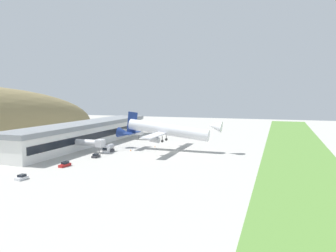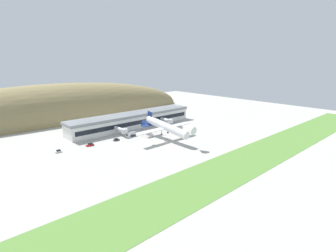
# 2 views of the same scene
# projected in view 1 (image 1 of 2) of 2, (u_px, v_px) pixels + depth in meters

# --- Properties ---
(ground_plane) EXTENTS (378.12, 378.12, 0.00)m
(ground_plane) POSITION_uv_depth(u_px,v_px,m) (179.00, 152.00, 132.32)
(ground_plane) COLOR #ADAAA3
(grass_strip_foreground) EXTENTS (340.31, 26.08, 0.08)m
(grass_strip_foreground) POSITION_uv_depth(u_px,v_px,m) (300.00, 159.00, 117.76)
(grass_strip_foreground) COLOR #568438
(grass_strip_foreground) RESTS_ON ground_plane
(terminal_building) EXTENTS (98.94, 15.76, 10.39)m
(terminal_building) POSITION_uv_depth(u_px,v_px,m) (87.00, 132.00, 153.53)
(terminal_building) COLOR white
(terminal_building) RESTS_ON ground_plane
(jetway_0) EXTENTS (3.38, 12.46, 5.43)m
(jetway_0) POSITION_uv_depth(u_px,v_px,m) (91.00, 143.00, 131.22)
(jetway_0) COLOR silver
(jetway_0) RESTS_ON ground_plane
(jetway_1) EXTENTS (3.38, 11.73, 5.43)m
(jetway_1) POSITION_uv_depth(u_px,v_px,m) (133.00, 132.00, 169.43)
(jetway_1) COLOR silver
(jetway_1) RESTS_ON ground_plane
(cargo_airplane) EXTENTS (41.39, 45.80, 12.35)m
(cargo_airplane) POSITION_uv_depth(u_px,v_px,m) (166.00, 130.00, 136.25)
(cargo_airplane) COLOR silver
(service_car_0) EXTENTS (4.67, 1.94, 1.59)m
(service_car_0) POSITION_uv_depth(u_px,v_px,m) (65.00, 164.00, 106.60)
(service_car_0) COLOR #B21E1E
(service_car_0) RESTS_ON ground_plane
(service_car_1) EXTENTS (3.78, 1.74, 1.49)m
(service_car_1) POSITION_uv_depth(u_px,v_px,m) (96.00, 156.00, 121.71)
(service_car_1) COLOR #333338
(service_car_1) RESTS_ON ground_plane
(service_car_2) EXTENTS (3.64, 1.88, 1.43)m
(service_car_2) POSITION_uv_depth(u_px,v_px,m) (22.00, 177.00, 90.38)
(service_car_2) COLOR silver
(service_car_2) RESTS_ON ground_plane
(fuel_truck) EXTENTS (6.43, 2.32, 3.08)m
(fuel_truck) POSITION_uv_depth(u_px,v_px,m) (109.00, 148.00, 133.02)
(fuel_truck) COLOR silver
(fuel_truck) RESTS_ON ground_plane
(traffic_cone_0) EXTENTS (0.52, 0.52, 0.58)m
(traffic_cone_0) POSITION_uv_depth(u_px,v_px,m) (131.00, 150.00, 136.02)
(traffic_cone_0) COLOR orange
(traffic_cone_0) RESTS_ON ground_plane
(traffic_cone_1) EXTENTS (0.52, 0.52, 0.58)m
(traffic_cone_1) POSITION_uv_depth(u_px,v_px,m) (155.00, 146.00, 145.49)
(traffic_cone_1) COLOR orange
(traffic_cone_1) RESTS_ON ground_plane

